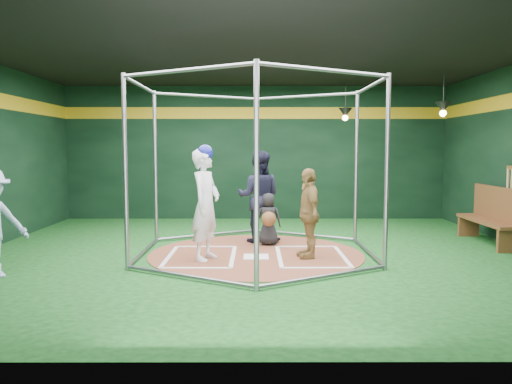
{
  "coord_description": "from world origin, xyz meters",
  "views": [
    {
      "loc": [
        -0.02,
        -8.73,
        1.87
      ],
      "look_at": [
        0.0,
        0.1,
        1.1
      ],
      "focal_mm": 35.0,
      "sensor_mm": 36.0,
      "label": 1
    }
  ],
  "objects_px": {
    "visitor_leopard": "(309,213)",
    "dugout_bench": "(492,215)",
    "batter_figure": "(206,203)",
    "umpire": "(259,197)"
  },
  "relations": [
    {
      "from": "batter_figure",
      "to": "visitor_leopard",
      "type": "height_order",
      "value": "batter_figure"
    },
    {
      "from": "visitor_leopard",
      "to": "dugout_bench",
      "type": "distance_m",
      "value": 3.95
    },
    {
      "from": "dugout_bench",
      "to": "batter_figure",
      "type": "bearing_deg",
      "value": -165.41
    },
    {
      "from": "batter_figure",
      "to": "visitor_leopard",
      "type": "distance_m",
      "value": 1.75
    },
    {
      "from": "visitor_leopard",
      "to": "dugout_bench",
      "type": "height_order",
      "value": "visitor_leopard"
    },
    {
      "from": "batter_figure",
      "to": "visitor_leopard",
      "type": "bearing_deg",
      "value": 5.51
    },
    {
      "from": "visitor_leopard",
      "to": "dugout_bench",
      "type": "bearing_deg",
      "value": 100.44
    },
    {
      "from": "batter_figure",
      "to": "dugout_bench",
      "type": "bearing_deg",
      "value": 14.59
    },
    {
      "from": "umpire",
      "to": "dugout_bench",
      "type": "bearing_deg",
      "value": -175.79
    },
    {
      "from": "visitor_leopard",
      "to": "batter_figure",
      "type": "bearing_deg",
      "value": -92.64
    }
  ]
}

